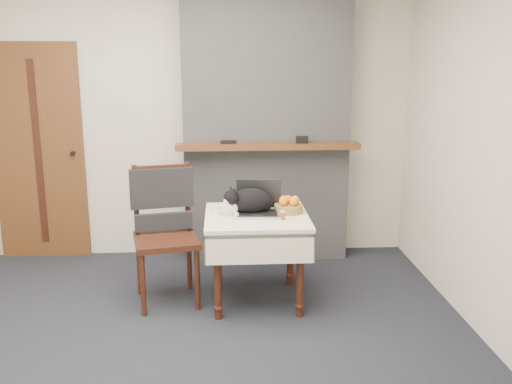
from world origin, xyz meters
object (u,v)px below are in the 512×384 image
door (39,153)px  side_table (257,229)px  cream_jar (216,210)px  pill_bottle (283,215)px  fruit_basket (289,206)px  chair (164,215)px  cat (252,201)px  laptop (258,206)px

door → side_table: door is taller
cream_jar → pill_bottle: same height
door → fruit_basket: bearing=-26.6°
side_table → fruit_basket: bearing=13.2°
pill_bottle → cream_jar: bearing=161.2°
side_table → chair: chair is taller
side_table → chair: (-0.71, 0.12, 0.09)m
cat → chair: chair is taller
door → chair: door is taller
laptop → cat: 0.06m
door → side_table: 2.30m
cat → fruit_basket: size_ratio=2.19×
door → chair: bearing=-39.9°
door → cat: 2.23m
chair → side_table: bearing=-21.5°
cat → pill_bottle: cat is taller
cream_jar → fruit_basket: bearing=3.0°
side_table → fruit_basket: 0.30m
side_table → pill_bottle: 0.28m
fruit_basket → pill_bottle: bearing=-107.8°
cat → cream_jar: (-0.27, -0.01, -0.06)m
cat → fruit_basket: (0.29, 0.02, -0.05)m
pill_bottle → door: bearing=148.7°
laptop → chair: size_ratio=0.34×
fruit_basket → cream_jar: bearing=-177.0°
side_table → pill_bottle: bearing=-36.7°
pill_bottle → chair: size_ratio=0.06×
cream_jar → fruit_basket: (0.56, 0.03, 0.02)m
cream_jar → cat: bearing=1.6°
laptop → chair: 0.74m
cream_jar → fruit_basket: 0.56m
door → pill_bottle: size_ratio=29.03×
fruit_basket → door: bearing=153.4°
door → laptop: door is taller
cat → fruit_basket: 0.29m
cat → laptop: bearing=-23.2°
door → pill_bottle: 2.51m
door → laptop: size_ratio=5.46×
laptop → cat: laptop is taller
side_table → chair: bearing=170.1°
side_table → laptop: size_ratio=2.13×
cream_jar → pill_bottle: size_ratio=1.00×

